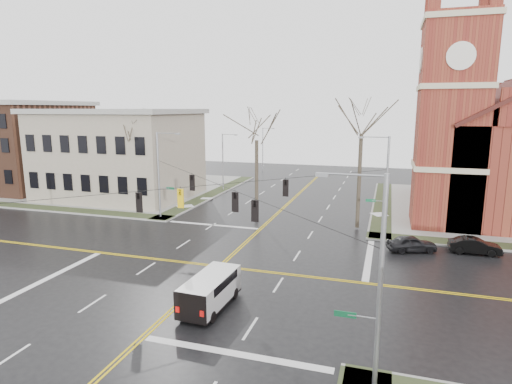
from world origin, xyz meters
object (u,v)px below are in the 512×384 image
(cargo_van, at_px, (212,288))
(tree_nw_near, at_px, (257,135))
(tree_ne, at_px, (362,127))
(streetlight_north_b, at_px, (264,147))
(parked_car_a, at_px, (412,244))
(tree_nw_far, at_px, (138,134))
(signal_pole_se, at_px, (376,279))
(signal_pole_nw, at_px, (160,172))
(streetlight_north_a, at_px, (224,160))
(parked_car_b, at_px, (475,246))
(signal_pole_ne, at_px, (385,183))

(cargo_van, bearing_deg, tree_nw_near, 102.20)
(tree_ne, bearing_deg, streetlight_north_b, 119.58)
(parked_car_a, distance_m, tree_nw_near, 18.38)
(parked_car_a, distance_m, tree_ne, 11.73)
(streetlight_north_b, relative_size, tree_nw_far, 0.66)
(signal_pole_se, bearing_deg, tree_nw_far, 136.37)
(signal_pole_nw, xyz_separation_m, streetlight_north_a, (0.67, 16.50, -0.48))
(parked_car_a, bearing_deg, signal_pole_se, 153.29)
(parked_car_b, xyz_separation_m, tree_nw_far, (-33.72, 4.92, 8.09))
(signal_pole_nw, distance_m, parked_car_b, 30.33)
(signal_pole_ne, xyz_separation_m, streetlight_north_a, (-21.97, 16.50, -0.48))
(tree_ne, bearing_deg, signal_pole_se, -84.63)
(signal_pole_nw, bearing_deg, parked_car_b, -5.16)
(cargo_van, distance_m, tree_ne, 22.54)
(tree_nw_near, bearing_deg, signal_pole_ne, -11.23)
(parked_car_b, bearing_deg, streetlight_north_a, 56.27)
(streetlight_north_b, bearing_deg, tree_ne, -60.42)
(signal_pole_nw, relative_size, cargo_van, 1.76)
(signal_pole_se, relative_size, streetlight_north_a, 1.12)
(parked_car_b, distance_m, tree_ne, 14.05)
(parked_car_b, bearing_deg, signal_pole_nw, 84.40)
(streetlight_north_a, bearing_deg, parked_car_b, -33.30)
(streetlight_north_a, height_order, tree_nw_near, tree_nw_near)
(signal_pole_nw, distance_m, streetlight_north_b, 36.51)
(parked_car_b, bearing_deg, tree_nw_near, 74.92)
(signal_pole_se, height_order, cargo_van, signal_pole_se)
(tree_nw_far, xyz_separation_m, tree_ne, (24.12, -0.31, 1.08))
(signal_pole_se, bearing_deg, parked_car_b, 70.32)
(cargo_van, bearing_deg, parked_car_b, 44.52)
(signal_pole_se, distance_m, parked_car_a, 19.95)
(streetlight_north_b, bearing_deg, signal_pole_se, -69.73)
(cargo_van, distance_m, tree_nw_near, 21.93)
(signal_pole_nw, xyz_separation_m, tree_nw_far, (-3.82, 2.22, 3.79))
(cargo_van, bearing_deg, tree_nw_far, 133.17)
(signal_pole_nw, xyz_separation_m, parked_car_b, (29.90, -2.70, -4.30))
(signal_pole_ne, distance_m, streetlight_north_b, 42.61)
(streetlight_north_b, bearing_deg, tree_nw_far, -97.46)
(tree_ne, bearing_deg, signal_pole_nw, -174.60)
(signal_pole_ne, distance_m, cargo_van, 20.34)
(streetlight_north_a, xyz_separation_m, tree_nw_near, (9.18, -13.96, 4.41))
(signal_pole_ne, distance_m, signal_pole_se, 23.00)
(streetlight_north_b, relative_size, cargo_van, 1.57)
(streetlight_north_a, relative_size, parked_car_b, 2.02)
(streetlight_north_a, distance_m, tree_nw_far, 15.56)
(streetlight_north_b, distance_m, tree_ne, 40.12)
(streetlight_north_b, distance_m, cargo_van, 55.74)
(cargo_van, relative_size, parked_car_b, 1.29)
(signal_pole_se, distance_m, cargo_van, 11.39)
(tree_nw_far, bearing_deg, parked_car_b, -8.31)
(tree_nw_near, bearing_deg, streetlight_north_b, 105.12)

